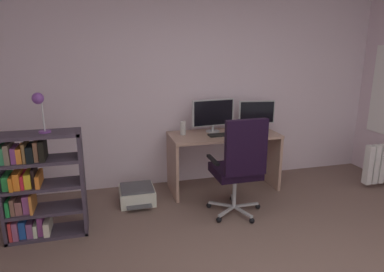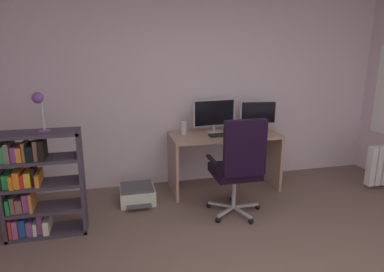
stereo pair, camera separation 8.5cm
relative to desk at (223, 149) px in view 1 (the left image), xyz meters
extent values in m
cube|color=silver|center=(-0.28, 0.43, 0.72)|extent=(5.24, 0.10, 2.52)
cube|color=tan|center=(0.00, 0.00, 0.19)|extent=(1.39, 0.62, 0.04)
cube|color=tan|center=(-0.68, 0.00, -0.19)|extent=(0.04, 0.59, 0.71)
cube|color=tan|center=(0.68, 0.00, -0.19)|extent=(0.04, 0.59, 0.71)
cylinder|color=#B2B5B7|center=(-0.11, 0.13, 0.21)|extent=(0.18, 0.18, 0.01)
cylinder|color=#B2B5B7|center=(-0.11, 0.13, 0.26)|extent=(0.03, 0.03, 0.08)
cube|color=#B7BABC|center=(-0.11, 0.13, 0.46)|extent=(0.58, 0.09, 0.35)
cube|color=black|center=(-0.10, 0.11, 0.46)|extent=(0.53, 0.06, 0.32)
cylinder|color=#B2B5B7|center=(0.51, 0.13, 0.21)|extent=(0.18, 0.18, 0.01)
cylinder|color=#B2B5B7|center=(0.51, 0.13, 0.26)|extent=(0.03, 0.03, 0.08)
cube|color=#B7BABC|center=(0.51, 0.13, 0.44)|extent=(0.49, 0.10, 0.30)
cube|color=black|center=(0.51, 0.11, 0.44)|extent=(0.45, 0.07, 0.28)
cube|color=black|center=(-0.06, -0.08, 0.21)|extent=(0.34, 0.14, 0.02)
cube|color=black|center=(0.22, -0.06, 0.22)|extent=(0.09, 0.11, 0.03)
cylinder|color=silver|center=(-0.52, 0.08, 0.29)|extent=(0.07, 0.07, 0.17)
cube|color=#B7BABC|center=(0.04, -0.69, -0.48)|extent=(0.30, 0.03, 0.02)
sphere|color=black|center=(0.19, -0.69, -0.52)|extent=(0.06, 0.06, 0.06)
cube|color=#B7BABC|center=(-0.07, -0.55, -0.48)|extent=(0.12, 0.30, 0.02)
sphere|color=black|center=(-0.02, -0.40, -0.52)|extent=(0.06, 0.06, 0.06)
cube|color=#B7BABC|center=(-0.23, -0.60, -0.48)|extent=(0.26, 0.20, 0.02)
sphere|color=black|center=(-0.35, -0.52, -0.52)|extent=(0.06, 0.06, 0.06)
cube|color=#B7BABC|center=(-0.23, -0.78, -0.48)|extent=(0.26, 0.20, 0.02)
sphere|color=black|center=(-0.35, -0.87, -0.52)|extent=(0.06, 0.06, 0.06)
cube|color=#B7BABC|center=(-0.06, -0.83, -0.48)|extent=(0.13, 0.29, 0.02)
sphere|color=black|center=(-0.02, -0.97, -0.52)|extent=(0.06, 0.06, 0.06)
cylinder|color=#B7BABC|center=(-0.11, -0.69, -0.28)|extent=(0.04, 0.04, 0.38)
cube|color=black|center=(-0.11, -0.69, -0.04)|extent=(0.49, 0.47, 0.10)
cube|color=black|center=(-0.11, -0.95, 0.30)|extent=(0.45, 0.07, 0.59)
cube|color=black|center=(-0.37, -0.69, 0.11)|extent=(0.04, 0.33, 0.03)
cube|color=black|center=(0.15, -0.69, 0.11)|extent=(0.04, 0.33, 0.03)
cube|color=#3D3342|center=(-2.46, -0.65, -0.02)|extent=(0.03, 0.30, 1.06)
cube|color=#3D3342|center=(-1.72, -0.65, -0.02)|extent=(0.03, 0.30, 1.06)
cube|color=#3D3342|center=(-2.09, -0.65, 0.50)|extent=(0.76, 0.30, 0.03)
cube|color=#3D3342|center=(-2.09, -0.65, -0.53)|extent=(0.76, 0.30, 0.03)
cube|color=#3D3342|center=(-2.09, -0.65, -0.27)|extent=(0.70, 0.30, 0.03)
cube|color=#3D3342|center=(-2.09, -0.65, -0.02)|extent=(0.70, 0.30, 0.03)
cube|color=#3D3342|center=(-2.09, -0.65, 0.24)|extent=(0.70, 0.30, 0.03)
cube|color=red|center=(-2.42, -0.66, -0.42)|extent=(0.03, 0.26, 0.19)
cube|color=#9D527A|center=(-2.37, -0.65, -0.42)|extent=(0.05, 0.27, 0.18)
cube|color=#1E4D9E|center=(-2.31, -0.64, -0.42)|extent=(0.06, 0.23, 0.18)
cube|color=#884F82|center=(-2.25, -0.65, -0.44)|extent=(0.06, 0.23, 0.15)
cube|color=silver|center=(-2.20, -0.66, -0.45)|extent=(0.03, 0.23, 0.13)
cube|color=#8A3D7F|center=(-2.16, -0.64, -0.41)|extent=(0.05, 0.21, 0.20)
cube|color=beige|center=(-2.10, -0.65, -0.45)|extent=(0.06, 0.27, 0.14)
cube|color=green|center=(-2.41, -0.66, -0.18)|extent=(0.03, 0.23, 0.14)
cube|color=brown|center=(-2.37, -0.65, -0.18)|extent=(0.04, 0.23, 0.16)
cube|color=#8D5752|center=(-2.32, -0.65, -0.19)|extent=(0.06, 0.22, 0.13)
cube|color=#964A89|center=(-2.25, -0.65, -0.17)|extent=(0.06, 0.23, 0.18)
cube|color=orange|center=(-2.21, -0.65, -0.16)|extent=(0.02, 0.27, 0.19)
cube|color=green|center=(-2.40, -0.66, 0.07)|extent=(0.06, 0.22, 0.14)
cube|color=orange|center=(-2.35, -0.66, 0.07)|extent=(0.03, 0.27, 0.13)
cube|color=orange|center=(-2.30, -0.64, 0.08)|extent=(0.05, 0.27, 0.16)
cube|color=red|center=(-2.26, -0.66, 0.07)|extent=(0.03, 0.24, 0.13)
cube|color=yellow|center=(-2.21, -0.65, 0.07)|extent=(0.06, 0.22, 0.14)
cube|color=black|center=(-2.16, -0.64, 0.09)|extent=(0.03, 0.21, 0.18)
cube|color=orange|center=(-2.12, -0.65, 0.06)|extent=(0.04, 0.27, 0.12)
cube|color=#35935A|center=(-2.40, -0.65, 0.34)|extent=(0.05, 0.25, 0.16)
cube|color=#756655|center=(-2.35, -0.64, 0.35)|extent=(0.04, 0.27, 0.18)
cube|color=#8A4491|center=(-2.30, -0.66, 0.33)|extent=(0.05, 0.21, 0.14)
cube|color=orange|center=(-2.25, -0.65, 0.33)|extent=(0.05, 0.25, 0.14)
cube|color=olive|center=(-2.21, -0.66, 0.35)|extent=(0.03, 0.25, 0.18)
cube|color=black|center=(-2.16, -0.66, 0.33)|extent=(0.06, 0.26, 0.15)
cube|color=#916146|center=(-2.11, -0.64, 0.35)|extent=(0.04, 0.23, 0.19)
cube|color=black|center=(-2.06, -0.66, 0.35)|extent=(0.05, 0.24, 0.20)
cylinder|color=#764096|center=(-2.03, -0.65, 0.52)|extent=(0.11, 0.11, 0.02)
cylinder|color=silver|center=(-2.03, -0.65, 0.67)|extent=(0.01, 0.01, 0.28)
sphere|color=#764096|center=(-2.05, -0.65, 0.84)|extent=(0.11, 0.11, 0.11)
cube|color=silver|center=(-1.15, -0.15, -0.46)|extent=(0.41, 0.39, 0.18)
cube|color=#4C4C51|center=(-1.15, -0.15, -0.35)|extent=(0.38, 0.36, 0.02)
cube|color=#4C4C51|center=(-1.15, -0.39, -0.49)|extent=(0.29, 0.10, 0.01)
cube|color=white|center=(1.85, -0.49, -0.22)|extent=(0.07, 0.10, 0.53)
cube|color=white|center=(1.95, -0.49, -0.22)|extent=(0.07, 0.10, 0.53)
cube|color=white|center=(2.05, -0.49, -0.22)|extent=(0.07, 0.10, 0.53)
camera|label=1|loc=(-1.49, -4.03, 1.31)|focal=32.17mm
camera|label=2|loc=(-1.41, -4.05, 1.31)|focal=32.17mm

